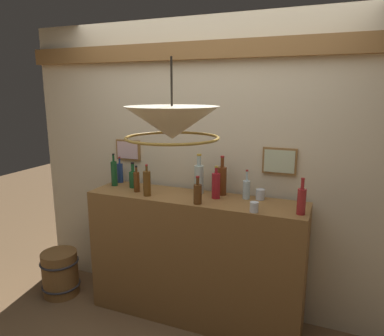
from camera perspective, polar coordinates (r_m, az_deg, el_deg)
The scene contains 17 objects.
panelled_rear_partition at distance 3.05m, azimuth 2.43°, elevation 1.09°, with size 3.46×0.15×2.50m.
bar_shelf_unit at distance 3.05m, azimuth 0.37°, elevation -14.40°, with size 1.79×0.43×1.07m, color olive.
liquor_bottle_rum at distance 2.66m, azimuth 0.91°, elevation -4.12°, with size 0.06×0.06×0.22m.
liquor_bottle_scotch at distance 3.14m, azimuth -9.52°, elevation -1.68°, with size 0.07×0.07×0.23m.
liquor_bottle_rye at distance 3.01m, azimuth -8.95°, elevation -2.16°, with size 0.05×0.05×0.22m.
liquor_bottle_amaro at distance 2.88m, azimuth -7.30°, elevation -2.45°, with size 0.06×0.06×0.26m.
liquor_bottle_vermouth at distance 2.82m, azimuth 8.80°, elevation -3.37°, with size 0.06×0.06×0.24m.
liquor_bottle_tequila at distance 3.23m, azimuth -12.49°, elevation -0.79°, with size 0.05×0.05×0.29m.
liquor_bottle_mezcal at distance 2.89m, azimuth 4.88°, elevation -1.95°, with size 0.07×0.07×0.33m.
liquor_bottle_port at distance 2.79m, azimuth 3.90°, elevation -2.81°, with size 0.07×0.07×0.26m.
liquor_bottle_brandy at distance 3.34m, azimuth -11.57°, elevation -0.74°, with size 0.06×0.06×0.24m.
liquor_bottle_sherry at distance 2.92m, azimuth 1.14°, elevation -1.61°, with size 0.08×0.08×0.33m.
liquor_bottle_vodka at distance 2.55m, azimuth 17.29°, elevation -5.07°, with size 0.06×0.06×0.26m.
glass_tumbler_rocks at distance 2.83m, azimuth 10.98°, elevation -4.21°, with size 0.07×0.07×0.08m.
glass_tumbler_highball at distance 2.54m, azimuth 10.01°, elevation -6.22°, with size 0.06×0.06×0.07m.
pendant_lamp at distance 1.96m, azimuth -3.25°, elevation 7.13°, with size 0.53×0.53×0.44m.
wooden_barrel at distance 3.72m, azimuth -20.54°, elevation -15.63°, with size 0.36×0.36×0.42m.
Camera 1 is at (1.02, -1.72, 1.92)m, focal length 32.97 mm.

